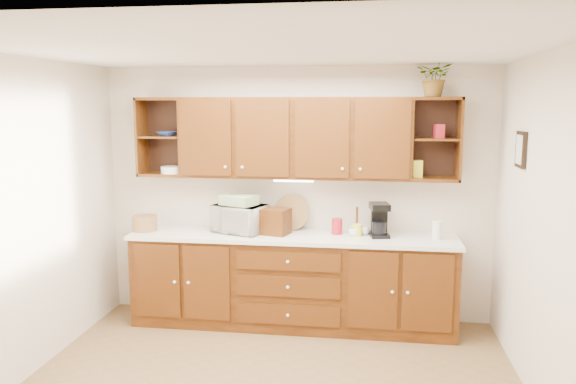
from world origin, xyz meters
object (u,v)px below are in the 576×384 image
(coffee_maker, at_px, (379,220))
(potted_plant, at_px, (435,77))
(bread_box, at_px, (271,221))
(microwave, at_px, (239,218))

(coffee_maker, bearing_deg, potted_plant, -5.53)
(bread_box, height_order, potted_plant, potted_plant)
(bread_box, bearing_deg, coffee_maker, 18.28)
(microwave, bearing_deg, coffee_maker, 19.47)
(microwave, height_order, bread_box, microwave)
(microwave, relative_size, bread_box, 1.37)
(microwave, distance_m, bread_box, 0.33)
(coffee_maker, distance_m, potted_plant, 1.46)
(potted_plant, bearing_deg, coffee_maker, -175.62)
(bread_box, xyz_separation_m, potted_plant, (1.56, 0.08, 1.41))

